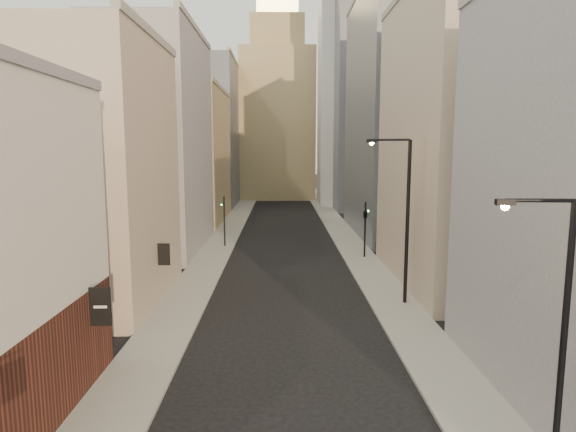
# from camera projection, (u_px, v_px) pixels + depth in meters

# --- Properties ---
(sidewalk_left) EXTENTS (3.00, 140.00, 0.15)m
(sidewalk_left) POSITION_uv_depth(u_px,v_px,m) (232.00, 226.00, 59.28)
(sidewalk_left) COLOR gray
(sidewalk_left) RESTS_ON ground
(sidewalk_right) EXTENTS (3.00, 140.00, 0.15)m
(sidewalk_right) POSITION_uv_depth(u_px,v_px,m) (337.00, 226.00, 59.48)
(sidewalk_right) COLOR gray
(sidewalk_right) RESTS_ON ground
(left_bldg_beige) EXTENTS (8.00, 12.00, 16.00)m
(left_bldg_beige) POSITION_uv_depth(u_px,v_px,m) (92.00, 174.00, 29.39)
(left_bldg_beige) COLOR tan
(left_bldg_beige) RESTS_ON ground
(left_bldg_grey) EXTENTS (8.00, 16.00, 20.00)m
(left_bldg_grey) POSITION_uv_depth(u_px,v_px,m) (157.00, 144.00, 44.96)
(left_bldg_grey) COLOR gray
(left_bldg_grey) RESTS_ON ground
(left_bldg_tan) EXTENTS (8.00, 18.00, 17.00)m
(left_bldg_tan) POSITION_uv_depth(u_px,v_px,m) (193.00, 157.00, 62.99)
(left_bldg_tan) COLOR #94825C
(left_bldg_tan) RESTS_ON ground
(left_bldg_wingrid) EXTENTS (8.00, 20.00, 24.00)m
(left_bldg_wingrid) POSITION_uv_depth(u_px,v_px,m) (213.00, 135.00, 82.31)
(left_bldg_wingrid) COLOR gray
(left_bldg_wingrid) RESTS_ON ground
(right_bldg_beige) EXTENTS (8.00, 16.00, 20.00)m
(right_bldg_beige) POSITION_uv_depth(u_px,v_px,m) (459.00, 142.00, 33.44)
(right_bldg_beige) COLOR tan
(right_bldg_beige) RESTS_ON ground
(right_bldg_wingrid) EXTENTS (8.00, 20.00, 26.00)m
(right_bldg_wingrid) POSITION_uv_depth(u_px,v_px,m) (394.00, 117.00, 52.83)
(right_bldg_wingrid) COLOR gray
(right_bldg_wingrid) RESTS_ON ground
(highrise) EXTENTS (21.00, 23.00, 51.20)m
(highrise) POSITION_uv_depth(u_px,v_px,m) (393.00, 50.00, 78.91)
(highrise) COLOR gray
(highrise) RESTS_ON ground
(clock_tower) EXTENTS (14.00, 14.00, 44.90)m
(clock_tower) POSITION_uv_depth(u_px,v_px,m) (278.00, 107.00, 93.59)
(clock_tower) COLOR #94825C
(clock_tower) RESTS_ON ground
(white_tower) EXTENTS (8.00, 8.00, 41.50)m
(white_tower) POSITION_uv_depth(u_px,v_px,m) (343.00, 94.00, 79.76)
(white_tower) COLOR silver
(white_tower) RESTS_ON ground
(streetlamp_near) EXTENTS (2.16, 0.29, 8.22)m
(streetlamp_near) POSITION_uv_depth(u_px,v_px,m) (557.00, 327.00, 13.14)
(streetlamp_near) COLOR black
(streetlamp_near) RESTS_ON ground
(streetlamp_mid) EXTENTS (2.61, 0.83, 10.13)m
(streetlamp_mid) POSITION_uv_depth(u_px,v_px,m) (403.00, 212.00, 28.91)
(streetlamp_mid) COLOR black
(streetlamp_mid) RESTS_ON ground
(traffic_light_left) EXTENTS (0.59, 0.52, 5.00)m
(traffic_light_left) POSITION_uv_depth(u_px,v_px,m) (224.00, 211.00, 46.46)
(traffic_light_left) COLOR black
(traffic_light_left) RESTS_ON ground
(traffic_light_right) EXTENTS (0.70, 0.70, 5.00)m
(traffic_light_right) POSITION_uv_depth(u_px,v_px,m) (365.00, 215.00, 41.63)
(traffic_light_right) COLOR black
(traffic_light_right) RESTS_ON ground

